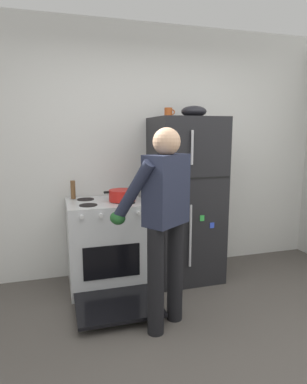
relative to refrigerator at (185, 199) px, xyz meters
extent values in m
plane|color=#4C4742|center=(-0.37, -1.57, -0.86)|extent=(8.00, 8.00, 0.00)
cube|color=silver|center=(-0.37, 0.38, 0.49)|extent=(6.00, 0.10, 2.70)
cube|color=black|center=(0.00, 0.00, 0.00)|extent=(0.68, 0.68, 1.71)
cube|color=black|center=(0.00, -0.34, 0.27)|extent=(0.67, 0.01, 0.01)
cylinder|color=#B7B7BC|center=(-0.08, -0.36, -0.29)|extent=(0.02, 0.02, 0.62)
cylinder|color=#B7B7BC|center=(-0.08, -0.36, 0.57)|extent=(0.02, 0.02, 0.32)
cube|color=green|center=(0.04, -0.35, -0.13)|extent=(0.04, 0.01, 0.06)
cube|color=blue|center=(0.15, -0.35, -0.21)|extent=(0.04, 0.01, 0.06)
cube|color=silver|center=(-0.85, 0.00, -0.41)|extent=(0.76, 0.64, 0.88)
cube|color=black|center=(-0.85, -0.32, -0.49)|extent=(0.53, 0.01, 0.32)
cylinder|color=black|center=(-1.04, -0.14, 0.03)|extent=(0.17, 0.17, 0.01)
cylinder|color=black|center=(-0.67, -0.14, 0.03)|extent=(0.17, 0.17, 0.01)
cylinder|color=black|center=(-1.04, 0.14, 0.03)|extent=(0.17, 0.17, 0.01)
cylinder|color=black|center=(-0.67, 0.14, 0.03)|extent=(0.17, 0.17, 0.01)
cylinder|color=silver|center=(-1.11, -0.33, -0.03)|extent=(0.04, 0.03, 0.04)
cylinder|color=silver|center=(-0.94, -0.33, -0.03)|extent=(0.04, 0.03, 0.04)
cylinder|color=silver|center=(-0.76, -0.33, -0.03)|extent=(0.04, 0.03, 0.04)
cylinder|color=silver|center=(-0.59, -0.33, -0.03)|extent=(0.04, 0.03, 0.04)
cube|color=black|center=(-0.85, -0.60, -0.77)|extent=(0.72, 0.57, 0.04)
cylinder|color=black|center=(-0.62, -0.96, -0.43)|extent=(0.13, 0.13, 0.86)
cylinder|color=black|center=(-0.41, -0.81, -0.43)|extent=(0.13, 0.13, 0.86)
cube|color=#23283D|center=(-0.51, -0.89, 0.27)|extent=(0.41, 0.37, 0.54)
sphere|color=tan|center=(-0.51, -0.89, 0.64)|extent=(0.21, 0.21, 0.21)
sphere|color=#474747|center=(-0.51, -0.89, 0.60)|extent=(0.15, 0.15, 0.15)
cylinder|color=#23283D|center=(-0.77, -0.87, 0.27)|extent=(0.30, 0.38, 0.51)
cylinder|color=#23283D|center=(-0.44, -0.64, 0.27)|extent=(0.30, 0.38, 0.51)
ellipsoid|color=#1E5123|center=(-0.86, -0.73, 0.04)|extent=(0.12, 0.18, 0.10)
ellipsoid|color=#1E5123|center=(-0.54, -0.50, 0.04)|extent=(0.12, 0.18, 0.10)
cylinder|color=red|center=(-0.69, -0.05, 0.09)|extent=(0.26, 0.26, 0.11)
cube|color=black|center=(-0.85, -0.05, 0.13)|extent=(0.05, 0.03, 0.02)
cube|color=black|center=(-0.54, -0.05, 0.13)|extent=(0.05, 0.03, 0.02)
cylinder|color=#B24C1E|center=(-0.18, 0.05, 0.90)|extent=(0.08, 0.08, 0.10)
torus|color=#B24C1E|center=(-0.14, 0.05, 0.91)|extent=(0.06, 0.01, 0.06)
cylinder|color=brown|center=(-1.15, 0.20, 0.13)|extent=(0.05, 0.05, 0.19)
ellipsoid|color=black|center=(0.08, 0.00, 0.92)|extent=(0.26, 0.26, 0.12)
camera|label=1|loc=(-1.32, -3.27, 0.71)|focal=31.31mm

